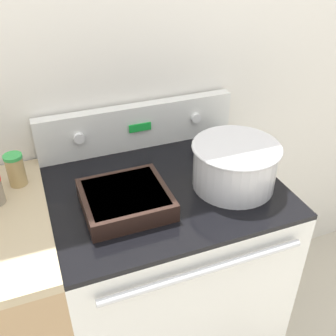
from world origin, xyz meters
name	(u,v)px	position (x,y,z in m)	size (l,w,h in m)	color
kitchen_wall	(131,67)	(0.00, 0.69, 1.25)	(8.00, 0.05, 2.50)	silver
stove_range	(165,276)	(0.00, 0.33, 0.47)	(0.80, 0.69, 0.93)	silver
control_panel	(138,126)	(0.00, 0.63, 1.02)	(0.80, 0.07, 0.18)	silver
side_counter	(3,323)	(-0.64, 0.33, 0.47)	(0.48, 0.66, 0.95)	tan
mixing_bowl	(235,163)	(0.23, 0.25, 1.02)	(0.30, 0.30, 0.16)	silver
casserole_dish	(125,199)	(-0.16, 0.26, 0.97)	(0.28, 0.26, 0.06)	black
ladle	(254,153)	(0.39, 0.37, 0.96)	(0.07, 0.30, 0.07)	teal
spice_jar_green_cap	(16,170)	(-0.48, 0.51, 1.00)	(0.06, 0.06, 0.12)	tan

